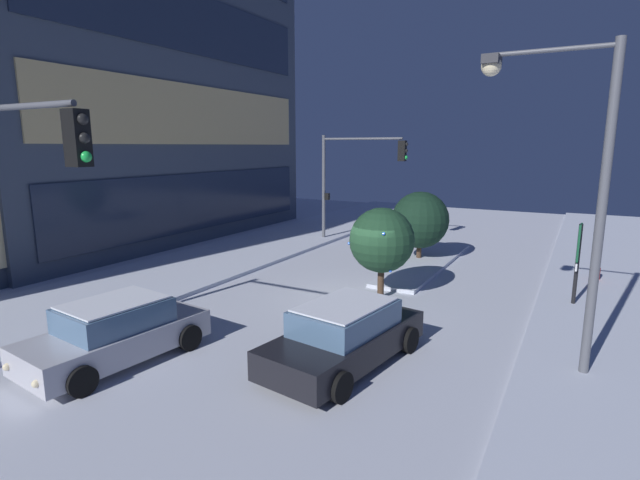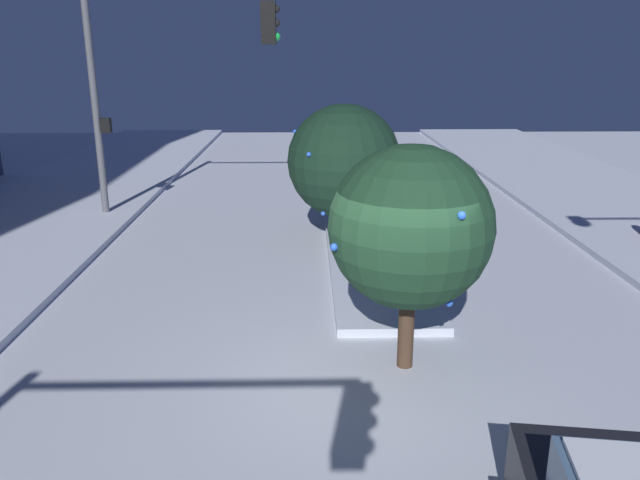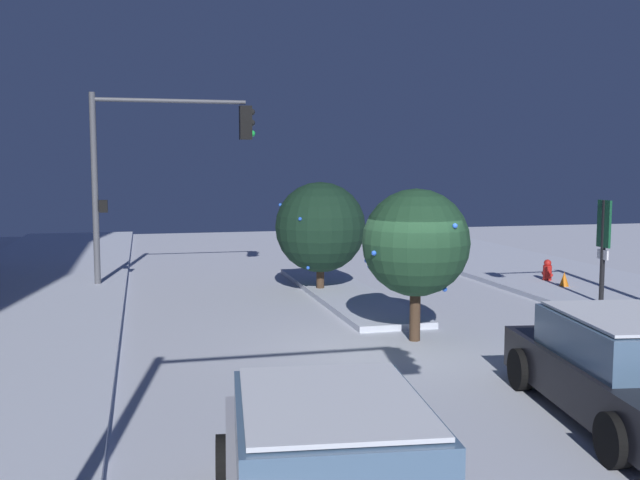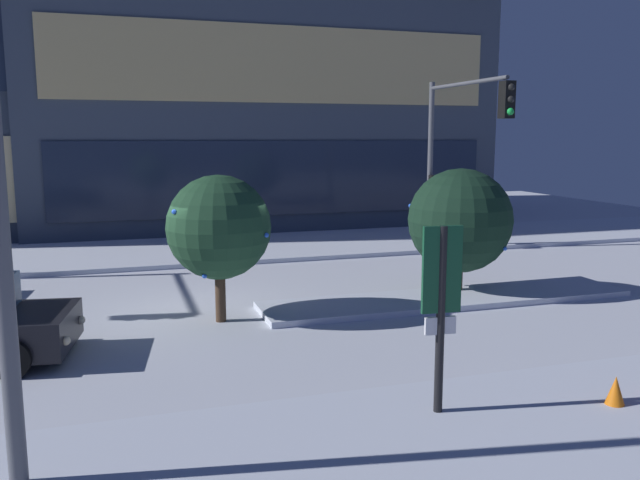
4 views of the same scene
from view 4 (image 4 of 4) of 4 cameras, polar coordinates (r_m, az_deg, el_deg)
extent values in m
plane|color=silver|center=(14.55, -10.13, -6.52)|extent=(52.00, 52.00, 0.00)
cube|color=silver|center=(22.21, -12.83, -1.02)|extent=(52.00, 5.20, 0.14)
cube|color=silver|center=(15.75, 11.15, -5.09)|extent=(9.00, 1.80, 0.14)
cube|color=#232D42|center=(26.26, -3.43, 5.45)|extent=(17.68, 0.10, 2.96)
cube|color=#E5C67F|center=(26.36, -3.52, 15.12)|extent=(17.68, 0.10, 2.96)
sphere|color=#F9E5B2|center=(12.98, -20.21, -6.60)|extent=(0.16, 0.16, 0.16)
sphere|color=#F9E5B2|center=(11.80, -21.39, -8.23)|extent=(0.16, 0.16, 0.16)
cylinder|color=black|center=(13.48, -23.27, -6.95)|extent=(0.69, 0.32, 0.66)
cylinder|color=black|center=(11.77, -25.48, -9.38)|extent=(0.69, 0.32, 0.66)
cylinder|color=#565960|center=(22.52, 9.62, 6.29)|extent=(0.18, 0.18, 5.66)
cylinder|color=#565960|center=(20.62, 12.67, 13.26)|extent=(0.12, 4.39, 0.12)
cube|color=black|center=(18.72, 16.05, 11.73)|extent=(0.32, 0.36, 1.00)
sphere|color=black|center=(18.58, 16.42, 12.72)|extent=(0.20, 0.20, 0.20)
sphere|color=black|center=(18.56, 16.38, 11.74)|extent=(0.20, 0.20, 0.20)
sphere|color=green|center=(18.55, 16.33, 10.75)|extent=(0.20, 0.20, 0.20)
cube|color=black|center=(22.35, 9.85, 5.16)|extent=(0.20, 0.24, 0.36)
cylinder|color=black|center=(8.98, 10.49, -7.39)|extent=(0.12, 0.12, 2.72)
cube|color=#144C2D|center=(8.79, 10.64, -2.57)|extent=(0.55, 0.10, 1.18)
cube|color=white|center=(8.98, 10.49, -7.38)|extent=(0.44, 0.08, 0.24)
cylinder|color=#473323|center=(16.38, 12.00, -3.41)|extent=(0.22, 0.22, 0.79)
sphere|color=black|center=(16.13, 12.17, 1.68)|extent=(2.53, 2.53, 2.53)
sphere|color=blue|center=(15.82, 15.90, -0.73)|extent=(0.10, 0.10, 0.10)
sphere|color=blue|center=(16.46, 9.61, -1.82)|extent=(0.10, 0.10, 0.10)
sphere|color=blue|center=(16.34, 7.93, 2.99)|extent=(0.10, 0.10, 0.10)
sphere|color=blue|center=(16.82, 13.06, -1.94)|extent=(0.10, 0.10, 0.10)
sphere|color=blue|center=(17.13, 11.15, 4.23)|extent=(0.10, 0.10, 0.10)
cylinder|color=#473323|center=(13.92, -8.71, -4.89)|extent=(0.22, 0.22, 1.09)
sphere|color=#1E4228|center=(13.64, -8.86, 1.12)|extent=(2.18, 2.18, 2.18)
sphere|color=blue|center=(14.59, -7.21, -0.44)|extent=(0.10, 0.10, 0.10)
sphere|color=blue|center=(13.15, -4.71, 0.43)|extent=(0.10, 0.10, 0.10)
sphere|color=blue|center=(14.63, -7.24, 0.07)|extent=(0.10, 0.10, 0.10)
sphere|color=blue|center=(13.28, -10.09, -3.13)|extent=(0.10, 0.10, 0.10)
sphere|color=blue|center=(14.60, -10.99, 1.02)|extent=(0.10, 0.10, 0.10)
sphere|color=blue|center=(13.07, -12.67, 2.43)|extent=(0.10, 0.10, 0.10)
cone|color=orange|center=(10.30, 24.44, -12.26)|extent=(0.36, 0.36, 0.55)
camera|label=1|loc=(14.87, -77.64, 6.73)|focal=26.99mm
camera|label=2|loc=(15.80, -39.49, 8.33)|focal=34.98mm
camera|label=3|loc=(22.01, -49.63, 4.99)|focal=40.68mm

